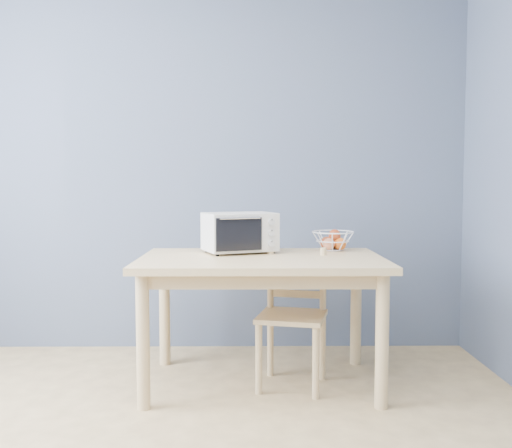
{
  "coord_description": "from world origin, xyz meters",
  "views": [
    {
      "loc": [
        0.49,
        -1.79,
        1.17
      ],
      "look_at": [
        0.52,
        1.62,
        0.93
      ],
      "focal_mm": 40.0,
      "sensor_mm": 36.0,
      "label": 1
    }
  ],
  "objects_px": {
    "fruit_basket": "(333,240)",
    "dining_chair": "(293,318)",
    "toaster_oven": "(237,232)",
    "dining_table": "(261,274)"
  },
  "relations": [
    {
      "from": "dining_table",
      "to": "fruit_basket",
      "type": "relative_size",
      "value": 4.57
    },
    {
      "from": "toaster_oven",
      "to": "dining_chair",
      "type": "xyz_separation_m",
      "value": [
        0.33,
        -0.2,
        -0.49
      ]
    },
    {
      "from": "toaster_oven",
      "to": "fruit_basket",
      "type": "xyz_separation_m",
      "value": [
        0.6,
        0.11,
        -0.06
      ]
    },
    {
      "from": "toaster_oven",
      "to": "dining_chair",
      "type": "distance_m",
      "value": 0.62
    },
    {
      "from": "fruit_basket",
      "to": "dining_chair",
      "type": "distance_m",
      "value": 0.59
    },
    {
      "from": "dining_table",
      "to": "dining_chair",
      "type": "distance_m",
      "value": 0.32
    },
    {
      "from": "toaster_oven",
      "to": "fruit_basket",
      "type": "distance_m",
      "value": 0.61
    },
    {
      "from": "dining_table",
      "to": "toaster_oven",
      "type": "distance_m",
      "value": 0.33
    },
    {
      "from": "dining_chair",
      "to": "toaster_oven",
      "type": "bearing_deg",
      "value": 162.3
    },
    {
      "from": "toaster_oven",
      "to": "dining_chair",
      "type": "relative_size",
      "value": 0.62
    }
  ]
}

